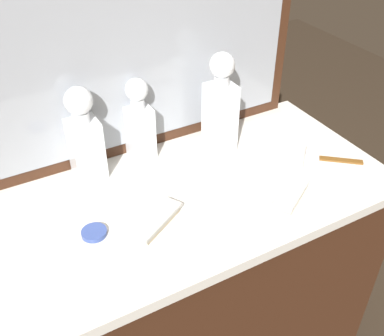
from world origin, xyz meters
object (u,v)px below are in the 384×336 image
object	(u,v)px
crystal_tumbler_far_left	(291,154)
porcelain_dish	(94,233)
crystal_decanter_left	(220,111)
crystal_decanter_right	(85,142)
tortoiseshell_comb	(341,160)
silver_brush_right	(157,221)
silver_brush_far_right	(291,195)
crystal_decanter_far_right	(139,126)

from	to	relation	value
crystal_tumbler_far_left	porcelain_dish	distance (m)	0.62
crystal_decanter_left	crystal_decanter_right	size ratio (longest dim) A/B	1.12
crystal_decanter_right	tortoiseshell_comb	size ratio (longest dim) A/B	2.51
crystal_tumbler_far_left	silver_brush_right	world-z (taller)	crystal_tumbler_far_left
crystal_decanter_left	silver_brush_far_right	xyz separation A→B (m)	(0.04, -0.31, -0.12)
silver_brush_right	porcelain_dish	bearing A→B (deg)	164.08
crystal_decanter_far_right	silver_brush_right	bearing A→B (deg)	-107.01
crystal_decanter_left	porcelain_dish	bearing A→B (deg)	-158.98
silver_brush_far_right	tortoiseshell_comb	bearing A→B (deg)	14.45
silver_brush_right	tortoiseshell_comb	size ratio (longest dim) A/B	1.51
crystal_decanter_far_right	tortoiseshell_comb	xyz separation A→B (m)	(0.52, -0.33, -0.10)
silver_brush_far_right	porcelain_dish	size ratio (longest dim) A/B	2.41
crystal_tumbler_far_left	porcelain_dish	size ratio (longest dim) A/B	1.33
crystal_tumbler_far_left	porcelain_dish	xyz separation A→B (m)	(-0.62, 0.00, -0.03)
crystal_decanter_right	porcelain_dish	world-z (taller)	crystal_decanter_right
silver_brush_far_right	silver_brush_right	size ratio (longest dim) A/B	0.92
crystal_decanter_right	porcelain_dish	xyz separation A→B (m)	(-0.07, -0.25, -0.11)
crystal_decanter_far_right	silver_brush_far_right	distance (m)	0.49
crystal_decanter_left	crystal_tumbler_far_left	size ratio (longest dim) A/B	3.68
crystal_decanter_left	tortoiseshell_comb	size ratio (longest dim) A/B	2.81
tortoiseshell_comb	silver_brush_far_right	bearing A→B (deg)	-165.55
silver_brush_right	porcelain_dish	xyz separation A→B (m)	(-0.15, 0.04, -0.01)
crystal_decanter_far_right	silver_brush_right	xyz separation A→B (m)	(-0.09, -0.31, -0.09)
crystal_decanter_far_right	crystal_decanter_right	distance (m)	0.17
porcelain_dish	silver_brush_far_right	bearing A→B (deg)	-13.79
crystal_decanter_right	silver_brush_far_right	bearing A→B (deg)	-39.87
crystal_decanter_far_right	tortoiseshell_comb	world-z (taller)	crystal_decanter_far_right
crystal_decanter_left	porcelain_dish	xyz separation A→B (m)	(-0.48, -0.19, -0.12)
crystal_decanter_right	crystal_tumbler_far_left	bearing A→B (deg)	-24.59
silver_brush_right	crystal_tumbler_far_left	bearing A→B (deg)	4.94
silver_brush_far_right	tortoiseshell_comb	distance (m)	0.26
silver_brush_far_right	porcelain_dish	bearing A→B (deg)	166.21
crystal_decanter_far_right	porcelain_dish	distance (m)	0.37
porcelain_dish	tortoiseshell_comb	size ratio (longest dim) A/B	0.57
crystal_decanter_far_right	porcelain_dish	world-z (taller)	crystal_decanter_far_right
crystal_tumbler_far_left	silver_brush_far_right	xyz separation A→B (m)	(-0.10, -0.12, -0.03)
crystal_decanter_far_right	silver_brush_far_right	world-z (taller)	crystal_decanter_far_right
crystal_decanter_right	silver_brush_far_right	distance (m)	0.59
crystal_decanter_left	crystal_decanter_far_right	world-z (taller)	crystal_decanter_left
crystal_decanter_right	tortoiseshell_comb	xyz separation A→B (m)	(0.69, -0.31, -0.11)
silver_brush_far_right	silver_brush_right	distance (m)	0.38
crystal_decanter_right	silver_brush_right	distance (m)	0.32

